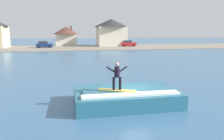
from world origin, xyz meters
TOP-DOWN VIEW (x-y plane):
  - ground_plane at (0.00, 0.00)m, footprint 260.00×260.00m
  - wave_crest at (-0.40, -0.22)m, footprint 6.43×3.92m
  - surfboard at (-1.07, -0.68)m, footprint 2.26×1.31m
  - surfer at (-1.08, -0.62)m, footprint 1.30×0.32m
  - shoreline_bank at (0.00, 48.23)m, footprint 120.00×19.94m
  - car_near_shore at (-10.35, 49.46)m, footprint 4.32×2.02m
  - car_far_shore at (13.49, 50.14)m, footprint 4.47×2.29m
  - house_gabled_white at (9.06, 53.33)m, footprint 10.37×10.37m
  - house_small_cottage at (-4.48, 58.11)m, footprint 7.80×7.80m

SIDE VIEW (x-z plane):
  - ground_plane at x=0.00m, z-range 0.00..0.00m
  - shoreline_bank at x=0.00m, z-range 0.00..0.12m
  - wave_crest at x=-0.40m, z-range -0.03..1.01m
  - car_near_shore at x=-10.35m, z-range 0.02..1.88m
  - car_far_shore at x=13.49m, z-range 0.02..1.88m
  - surfboard at x=-1.07m, z-range 1.04..1.10m
  - surfer at x=-1.08m, z-range 1.20..2.88m
  - house_small_cottage at x=-4.48m, z-range 0.39..6.54m
  - house_gabled_white at x=9.06m, z-range 0.48..8.63m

